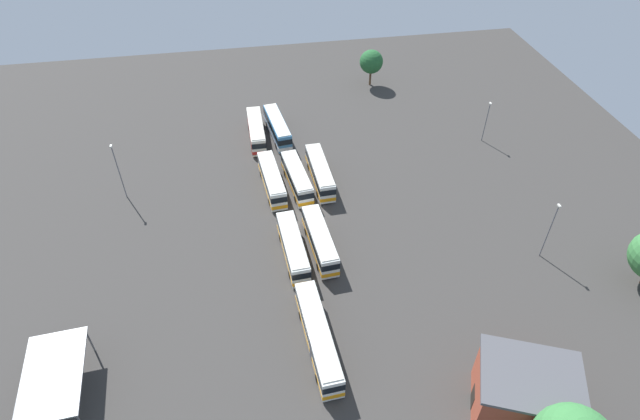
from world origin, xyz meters
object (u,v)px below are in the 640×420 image
(lamp_post_mid_lot, at_px, (486,120))
(bus_row2_slot1, at_px, (297,178))
(bus_row2_slot0, at_px, (320,172))
(bus_row3_slot1, at_px, (277,127))
(bus_row3_slot2, at_px, (256,131))
(maintenance_shelter, at_px, (53,375))
(bus_row1_slot2, at_px, (293,247))
(lamp_post_near_entrance, at_px, (550,229))
(bus_row2_slot2, at_px, (272,180))
(depot_building, at_px, (524,395))
(lamp_post_far_corner, at_px, (118,170))
(bus_row0_slot2, at_px, (318,337))
(tree_east_edge, at_px, (371,62))
(bus_row1_slot1, at_px, (320,240))

(lamp_post_mid_lot, bearing_deg, bus_row2_slot1, 102.34)
(bus_row2_slot0, bearing_deg, bus_row3_slot1, 19.58)
(bus_row3_slot2, distance_m, maintenance_shelter, 51.51)
(bus_row1_slot2, relative_size, lamp_post_near_entrance, 1.29)
(bus_row3_slot1, bearing_deg, bus_row2_slot2, 170.24)
(bus_row2_slot1, relative_size, maintenance_shelter, 1.02)
(bus_row3_slot2, bearing_deg, bus_row3_slot1, -83.82)
(bus_row1_slot2, distance_m, depot_building, 32.47)
(bus_row2_slot1, relative_size, lamp_post_far_corner, 1.18)
(maintenance_shelter, height_order, lamp_post_mid_lot, lamp_post_mid_lot)
(bus_row2_slot2, xyz_separation_m, lamp_post_mid_lot, (7.25, -37.84, 2.30))
(bus_row2_slot2, bearing_deg, maintenance_shelter, 140.66)
(bus_row0_slot2, xyz_separation_m, bus_row3_slot1, (44.61, -0.50, -0.00))
(lamp_post_far_corner, bearing_deg, bus_row2_slot0, -92.81)
(bus_row1_slot2, relative_size, bus_row3_slot1, 0.98)
(maintenance_shelter, xyz_separation_m, lamp_post_far_corner, (33.00, -3.07, 1.23))
(depot_building, relative_size, maintenance_shelter, 1.10)
(depot_building, xyz_separation_m, tree_east_edge, (72.02, -2.71, 1.70))
(bus_row2_slot1, bearing_deg, bus_row1_slot2, 169.87)
(bus_row1_slot2, relative_size, depot_building, 0.97)
(bus_row2_slot2, relative_size, tree_east_edge, 1.58)
(bus_row1_slot1, xyz_separation_m, lamp_post_near_entrance, (-6.28, -29.15, 3.07))
(bus_row1_slot2, height_order, maintenance_shelter, maintenance_shelter)
(bus_row3_slot2, bearing_deg, bus_row0_slot2, -175.80)
(bus_row2_slot2, distance_m, lamp_post_far_corner, 22.63)
(bus_row2_slot2, bearing_deg, lamp_post_near_entrance, -121.25)
(bus_row3_slot1, bearing_deg, lamp_post_near_entrance, -138.44)
(bus_row3_slot1, xyz_separation_m, lamp_post_far_corner, (-12.84, 24.86, 3.29))
(bus_row1_slot1, height_order, bus_row2_slot0, same)
(maintenance_shelter, bearing_deg, bus_row0_slot2, -87.44)
(tree_east_edge, bearing_deg, bus_row0_slot2, 160.53)
(lamp_post_far_corner, bearing_deg, maintenance_shelter, 174.68)
(bus_row2_slot1, bearing_deg, maintenance_shelter, 136.45)
(bus_row2_slot0, xyz_separation_m, maintenance_shelter, (-31.53, 33.02, 2.06))
(bus_row3_slot1, xyz_separation_m, maintenance_shelter, (-45.84, 27.93, 2.06))
(bus_row2_slot0, height_order, bus_row2_slot2, same)
(lamp_post_far_corner, xyz_separation_m, tree_east_edge, (28.97, -45.84, -0.11))
(bus_row3_slot2, height_order, lamp_post_far_corner, lamp_post_far_corner)
(bus_row1_slot2, distance_m, bus_row2_slot0, 17.03)
(lamp_post_near_entrance, relative_size, lamp_post_far_corner, 0.95)
(bus_row3_slot2, distance_m, lamp_post_far_corner, 24.72)
(bus_row2_slot1, distance_m, bus_row2_slot2, 3.89)
(bus_row3_slot1, relative_size, lamp_post_near_entrance, 1.32)
(bus_row3_slot1, bearing_deg, maintenance_shelter, 148.65)
(lamp_post_near_entrance, distance_m, lamp_post_far_corner, 60.84)
(bus_row3_slot1, distance_m, maintenance_shelter, 53.72)
(bus_row0_slot2, height_order, lamp_post_near_entrance, lamp_post_near_entrance)
(depot_building, bearing_deg, bus_row1_slot1, 30.84)
(bus_row2_slot0, relative_size, depot_building, 0.99)
(bus_row2_slot0, distance_m, maintenance_shelter, 45.70)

